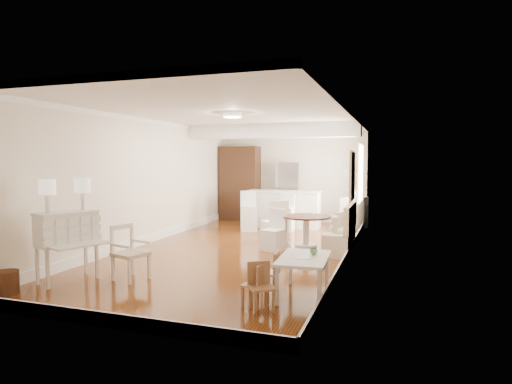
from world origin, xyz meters
The scene contains 20 objects.
room centered at (0.04, 0.32, 1.98)m, with size 9.00×9.04×2.82m.
secretary_bureau centered at (-1.70, -3.13, 0.55)m, with size 0.85×0.87×1.09m, color white.
gustavian_armchair centered at (-0.82, -2.75, 0.43)m, with size 0.49×0.49×0.86m, color white.
wicker_basket centered at (-2.05, -3.92, 0.16)m, with size 0.33×0.33×0.33m, color #482916.
kids_table centered at (1.90, -2.66, 0.27)m, with size 0.65×1.08×0.54m, color white.
kids_chair_a centered at (1.39, -3.29, 0.28)m, with size 0.27×0.27×0.57m, color #A26C49.
kids_chair_b centered at (1.40, -2.72, 0.30)m, with size 0.29×0.29×0.60m, color #9A6C46.
kids_chair_c centered at (1.53, -3.43, 0.31)m, with size 0.30×0.30×0.61m, color #A07148.
banquette centered at (1.99, 0.50, 0.49)m, with size 0.52×1.60×0.98m, color silver.
dining_table centered at (1.29, 0.47, 0.35)m, with size 1.03×1.03×0.70m, color #4C2918.
slip_chair_near centered at (0.67, 0.09, 0.43)m, with size 0.41×0.43×0.86m, color white.
slip_chair_far centered at (0.46, 0.91, 0.49)m, with size 0.46×0.48×0.98m, color white.
breakfast_counter centered at (0.10, 3.10, 0.52)m, with size 2.05×0.65×1.03m, color white.
bar_stool_left centered at (-0.62, 2.23, 0.53)m, with size 0.42×0.42×1.06m, color silver.
bar_stool_right centered at (0.32, 2.52, 0.50)m, with size 0.40×0.40×1.00m, color white.
pantry_cabinet centered at (-1.60, 4.18, 1.15)m, with size 1.20×0.60×2.30m, color #381E11.
fridge centered at (0.30, 4.15, 0.90)m, with size 0.75×0.65×1.80m, color silver.
sideboard centered at (2.00, 3.44, 0.43)m, with size 0.40×0.91×0.87m, color silver.
pencil_cup centered at (2.00, -2.47, 0.59)m, with size 0.11×0.11×0.09m, color #63AA69.
branch_vase centered at (2.03, 3.39, 0.97)m, with size 0.19×0.19×0.20m, color white.
Camera 1 is at (3.10, -8.37, 1.87)m, focal length 30.00 mm.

